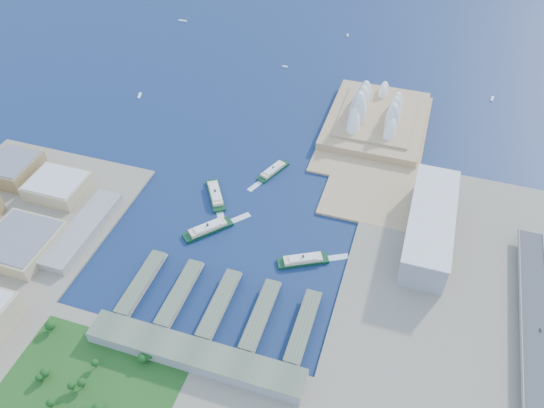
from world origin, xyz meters
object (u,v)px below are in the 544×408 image
(ferry_c, at_px, (208,227))
(ferry_d, at_px, (303,259))
(toaster_building, at_px, (430,225))
(ferry_a, at_px, (215,193))
(opera_house, at_px, (379,105))
(ferry_b, at_px, (273,169))
(car_c, at_px, (541,330))

(ferry_c, height_order, ferry_d, ferry_c)
(toaster_building, distance_m, ferry_a, 246.58)
(opera_house, height_order, ferry_a, opera_house)
(ferry_c, bearing_deg, toaster_building, -123.04)
(opera_house, relative_size, ferry_b, 3.67)
(toaster_building, distance_m, car_c, 147.35)
(ferry_a, bearing_deg, ferry_b, 19.07)
(opera_house, bearing_deg, car_c, -56.36)
(ferry_d, height_order, car_c, car_c)
(ferry_a, distance_m, ferry_b, 82.24)
(ferry_b, distance_m, car_c, 341.15)
(ferry_a, bearing_deg, toaster_building, -30.33)
(ferry_b, bearing_deg, car_c, -4.78)
(ferry_c, height_order, car_c, car_c)
(opera_house, distance_m, car_c, 359.57)
(ferry_b, xyz_separation_m, car_c, (303.40, -155.60, 10.84))
(ferry_a, bearing_deg, ferry_c, -108.11)
(toaster_building, relative_size, car_c, 35.86)
(ferry_d, bearing_deg, ferry_c, 56.39)
(toaster_building, distance_m, ferry_d, 141.82)
(opera_house, xyz_separation_m, ferry_b, (-104.40, -143.42, -27.36))
(opera_house, distance_m, ferry_d, 277.29)
(toaster_building, bearing_deg, car_c, -42.25)
(opera_house, height_order, ferry_c, opera_house)
(ferry_b, xyz_separation_m, ferry_d, (74.63, -130.95, 0.44))
(ferry_c, bearing_deg, car_c, -144.22)
(ferry_b, relative_size, ferry_d, 0.91)
(toaster_building, xyz_separation_m, car_c, (109.00, -99.02, -5.02))
(ferry_b, height_order, ferry_d, ferry_d)
(ferry_c, bearing_deg, ferry_b, -65.76)
(ferry_c, relative_size, car_c, 13.14)
(toaster_building, distance_m, ferry_b, 203.09)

